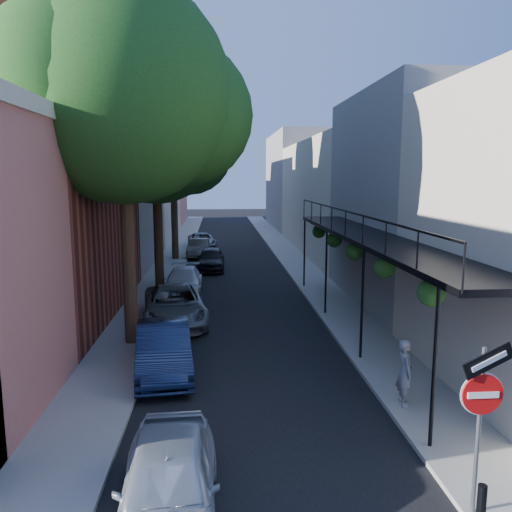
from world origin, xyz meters
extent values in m
cube|color=black|center=(0.00, 30.00, 0.01)|extent=(6.00, 64.00, 0.01)
cube|color=gray|center=(-4.00, 30.00, 0.06)|extent=(2.00, 64.00, 0.12)
cube|color=gray|center=(4.00, 30.00, 0.06)|extent=(2.00, 64.00, 0.12)
cube|color=gray|center=(-5.02, 14.00, 8.00)|extent=(0.06, 7.00, 4.00)
cube|color=gray|center=(-9.00, 26.00, 4.50)|extent=(8.00, 12.00, 9.00)
cube|color=beige|center=(-9.00, 40.00, 5.00)|extent=(8.00, 16.00, 10.00)
cube|color=#C36F64|center=(-9.00, 54.00, 4.00)|extent=(8.00, 12.00, 8.00)
cube|color=gray|center=(9.00, 15.00, 4.50)|extent=(8.00, 10.00, 9.00)
cube|color=beige|center=(9.00, 30.00, 4.00)|extent=(8.00, 20.00, 8.00)
cube|color=gray|center=(9.00, 48.00, 5.00)|extent=(8.00, 16.00, 10.00)
cube|color=black|center=(4.20, 10.00, 3.50)|extent=(2.00, 16.00, 0.15)
cube|color=black|center=(3.25, 10.00, 4.38)|extent=(0.05, 16.00, 0.05)
cylinder|color=black|center=(3.30, 3.00, 1.81)|extent=(0.08, 0.08, 3.40)
cylinder|color=black|center=(3.30, 18.00, 1.81)|extent=(0.08, 0.08, 3.40)
sphere|color=#1D4B15|center=(3.60, 4.00, 3.05)|extent=(0.60, 0.60, 0.60)
sphere|color=#1D4B15|center=(3.60, 10.00, 3.05)|extent=(0.60, 0.60, 0.60)
sphere|color=#1D4B15|center=(3.60, 16.00, 3.05)|extent=(0.60, 0.60, 0.60)
cylinder|color=#595B60|center=(3.15, 1.00, 1.45)|extent=(0.07, 0.07, 2.90)
cylinder|color=red|center=(3.15, 0.96, 2.15)|extent=(0.66, 0.04, 0.66)
cube|color=white|center=(3.15, 0.93, 2.15)|extent=(0.50, 0.02, 0.10)
cylinder|color=white|center=(3.15, 0.98, 2.15)|extent=(0.70, 0.02, 0.70)
cube|color=black|center=(3.20, 0.95, 2.70)|extent=(0.89, 0.15, 0.58)
cube|color=white|center=(3.20, 0.92, 2.70)|extent=(0.60, 0.10, 0.31)
cylinder|color=black|center=(3.00, 0.50, 0.52)|extent=(0.14, 0.14, 0.80)
cylinder|color=#331D14|center=(-3.80, 10.00, 3.50)|extent=(0.44, 0.44, 7.00)
sphere|color=#1D4B15|center=(-3.80, 10.00, 8.02)|extent=(6.80, 6.80, 6.80)
sphere|color=#1D4B15|center=(-2.10, 11.02, 7.52)|extent=(4.76, 4.76, 4.76)
cylinder|color=#331D14|center=(-3.80, 18.00, 3.15)|extent=(0.44, 0.44, 6.30)
sphere|color=#1D4B15|center=(-3.80, 18.00, 7.20)|extent=(6.00, 6.00, 6.00)
sphere|color=#1D4B15|center=(-2.30, 18.90, 6.70)|extent=(4.20, 4.20, 4.20)
cylinder|color=#331D14|center=(-3.80, 27.00, 3.67)|extent=(0.44, 0.44, 7.35)
sphere|color=#1D4B15|center=(-3.80, 27.00, 8.40)|extent=(7.00, 7.00, 7.00)
sphere|color=#1D4B15|center=(-2.05, 28.05, 7.90)|extent=(4.90, 4.90, 4.90)
imported|color=#99A0AA|center=(-1.75, 1.25, 0.67)|extent=(1.75, 4.01, 1.35)
imported|color=#121D3A|center=(-2.50, 7.55, 0.69)|extent=(1.95, 4.34, 1.38)
imported|color=slate|center=(-2.60, 12.43, 0.69)|extent=(2.85, 5.19, 1.38)
imported|color=white|center=(-2.60, 17.27, 0.60)|extent=(1.72, 4.16, 1.20)
imported|color=black|center=(-1.40, 23.25, 0.68)|extent=(1.68, 4.00, 1.35)
imported|color=#6D685C|center=(-2.33, 28.38, 0.62)|extent=(1.53, 3.81, 1.23)
imported|color=gray|center=(-2.23, 32.64, 0.58)|extent=(2.48, 4.40, 1.16)
imported|color=slate|center=(3.46, 4.87, 0.92)|extent=(0.45, 0.62, 1.60)
camera|label=1|loc=(-0.91, -6.06, 5.49)|focal=35.00mm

